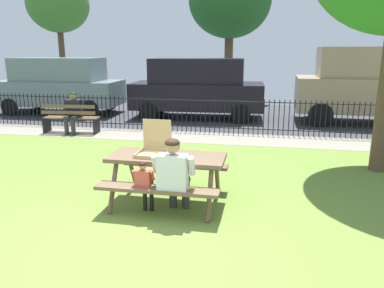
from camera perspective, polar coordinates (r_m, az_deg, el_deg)
ground at (r=5.93m, az=-4.20°, el=-9.34°), size 28.00×10.69×0.02m
cobblestone_walkway at (r=10.26m, az=2.58°, el=0.94°), size 28.00×1.40×0.01m
street_asphalt at (r=13.91m, az=4.88°, el=4.44°), size 28.00×6.11×0.01m
picnic_table_foreground at (r=5.81m, az=-3.86°, el=-3.42°), size 1.80×1.48×0.79m
pizza_box_open at (r=5.82m, az=-5.89°, el=-0.64°), size 0.49×0.51×0.53m
adult_at_table at (r=5.28m, az=-2.76°, el=-4.57°), size 0.61×0.59×1.19m
child_at_table at (r=5.41m, az=-7.33°, el=-5.88°), size 0.32×0.31×0.83m
iron_fence_streetside at (r=10.83m, az=3.16°, el=4.47°), size 22.16×0.03×1.02m
park_bench_left at (r=11.35m, az=-18.19°, el=3.71°), size 1.63×0.59×0.85m
person_on_park_bench at (r=11.29m, az=-17.82°, el=4.92°), size 0.63×0.61×1.19m
parked_car_left at (r=15.07m, az=-19.70°, el=8.66°), size 4.66×2.08×2.08m
parked_car_center at (r=13.20m, az=0.85°, el=8.79°), size 4.67×2.10×2.08m
parked_car_right at (r=13.41m, az=25.99°, el=8.35°), size 4.76×2.19×2.46m
far_tree_left at (r=21.51m, az=-19.95°, el=19.52°), size 3.16×3.16×6.08m
far_tree_midleft at (r=18.76m, az=5.86°, el=21.12°), size 3.89×3.89×6.40m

